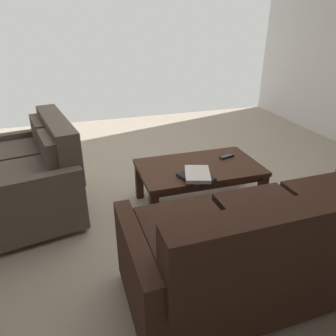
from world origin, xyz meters
TOP-DOWN VIEW (x-y plane):
  - ground_plane at (0.00, 0.00)m, footprint 5.78×5.76m
  - sofa_main at (-0.31, 1.34)m, footprint 1.88×0.83m
  - loveseat_near at (1.26, -0.17)m, footprint 1.11×1.38m
  - coffee_table at (-0.26, 0.20)m, footprint 1.11×0.66m
  - book_stack at (-0.14, 0.44)m, footprint 0.30×0.34m
  - tv_remote at (-0.58, 0.11)m, footprint 0.17×0.08m

SIDE VIEW (x-z plane):
  - ground_plane at x=0.00m, z-range -0.01..0.00m
  - coffee_table at x=-0.26m, z-range 0.14..0.55m
  - loveseat_near at x=1.26m, z-range -0.06..0.79m
  - sofa_main at x=-0.31m, z-range -0.05..0.79m
  - tv_remote at x=-0.58m, z-range 0.41..0.43m
  - book_stack at x=-0.14m, z-range 0.41..0.47m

